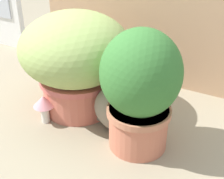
% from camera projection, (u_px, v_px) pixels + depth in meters
% --- Properties ---
extents(ground_plane, '(6.00, 6.00, 0.00)m').
position_uv_depth(ground_plane, '(72.00, 125.00, 1.32)').
color(ground_plane, gray).
extents(cardboard_backdrop, '(1.22, 0.03, 0.75)m').
position_uv_depth(cardboard_backdrop, '(148.00, 11.00, 1.51)').
color(cardboard_backdrop, tan).
rests_on(cardboard_backdrop, ground).
extents(grass_planter, '(0.48, 0.48, 0.45)m').
position_uv_depth(grass_planter, '(76.00, 57.00, 1.31)').
color(grass_planter, '#C26452').
rests_on(grass_planter, ground).
extents(leafy_planter, '(0.29, 0.29, 0.47)m').
position_uv_depth(leafy_planter, '(140.00, 88.00, 1.08)').
color(leafy_planter, '#C16C52').
rests_on(leafy_planter, ground).
extents(cat, '(0.39, 0.24, 0.32)m').
position_uv_depth(cat, '(130.00, 106.00, 1.22)').
color(cat, gray).
rests_on(cat, ground).
extents(mushroom_ornament_pink, '(0.09, 0.09, 0.13)m').
position_uv_depth(mushroom_ornament_pink, '(44.00, 104.00, 1.29)').
color(mushroom_ornament_pink, silver).
rests_on(mushroom_ornament_pink, ground).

